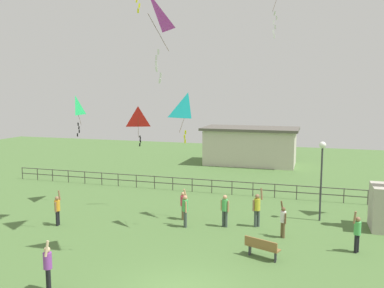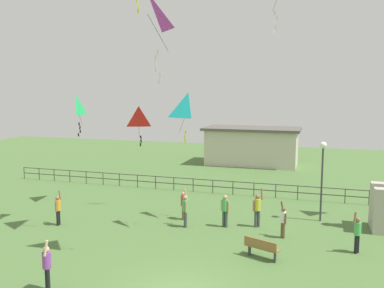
% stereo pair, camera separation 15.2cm
% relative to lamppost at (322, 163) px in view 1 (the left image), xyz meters
% --- Properties ---
extents(lamppost, '(0.36, 0.36, 4.31)m').
position_rel_lamppost_xyz_m(lamppost, '(0.00, 0.00, 0.00)').
color(lamppost, '#38383D').
rests_on(lamppost, ground_plane).
extents(park_bench, '(1.55, 0.92, 0.85)m').
position_rel_lamppost_xyz_m(park_bench, '(-2.36, -5.92, -2.68)').
color(park_bench, olive).
rests_on(park_bench, ground_plane).
extents(person_0, '(0.41, 0.44, 1.89)m').
position_rel_lamppost_xyz_m(person_0, '(-9.14, -10.93, -2.20)').
color(person_0, black).
rests_on(person_0, ground_plane).
extents(person_1, '(0.38, 0.43, 1.87)m').
position_rel_lamppost_xyz_m(person_1, '(1.49, -4.13, -2.21)').
color(person_1, black).
rests_on(person_1, ground_plane).
extents(person_2, '(0.33, 0.53, 1.96)m').
position_rel_lamppost_xyz_m(person_2, '(-6.64, -3.13, -2.16)').
color(person_2, '#3F4C47').
rests_on(person_2, ground_plane).
extents(person_3, '(0.29, 0.48, 1.82)m').
position_rel_lamppost_xyz_m(person_3, '(-13.08, -4.84, -2.23)').
color(person_3, black).
rests_on(person_3, ground_plane).
extents(person_4, '(0.48, 0.31, 1.68)m').
position_rel_lamppost_xyz_m(person_4, '(-4.70, -2.51, -2.18)').
color(person_4, '#3F4C47').
rests_on(person_4, ground_plane).
extents(person_5, '(0.28, 0.42, 1.53)m').
position_rel_lamppost_xyz_m(person_5, '(-7.14, -1.98, -2.27)').
color(person_5, brown).
rests_on(person_5, ground_plane).
extents(person_6, '(0.51, 0.36, 2.03)m').
position_rel_lamppost_xyz_m(person_6, '(-3.11, -2.01, -2.13)').
color(person_6, '#3F4C47').
rests_on(person_6, ground_plane).
extents(person_7, '(0.33, 0.45, 1.75)m').
position_rel_lamppost_xyz_m(person_7, '(-1.71, -3.21, -2.27)').
color(person_7, brown).
rests_on(person_7, ground_plane).
extents(kite_0, '(1.11, 0.80, 2.34)m').
position_rel_lamppost_xyz_m(kite_0, '(-10.20, -0.92, 2.28)').
color(kite_0, red).
extents(kite_1, '(1.27, 1.28, 3.28)m').
position_rel_lamppost_xyz_m(kite_1, '(-6.56, -7.78, 6.58)').
color(kite_1, '#B22DB2').
extents(kite_2, '(0.60, 1.21, 2.51)m').
position_rel_lamppost_xyz_m(kite_2, '(-14.43, -0.76, 2.90)').
color(kite_2, '#1EB759').
extents(kite_3, '(1.26, 1.18, 2.41)m').
position_rel_lamppost_xyz_m(kite_3, '(-6.46, -3.19, 3.00)').
color(kite_3, '#19B2B2').
extents(waterfront_railing, '(36.05, 0.06, 0.95)m').
position_rel_lamppost_xyz_m(waterfront_railing, '(-4.99, 4.07, -2.52)').
color(waterfront_railing, '#4C4742').
rests_on(waterfront_railing, ground_plane).
extents(pavilion_building, '(8.99, 4.81, 3.56)m').
position_rel_lamppost_xyz_m(pavilion_building, '(-6.30, 16.07, -1.34)').
color(pavilion_building, beige).
rests_on(pavilion_building, ground_plane).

